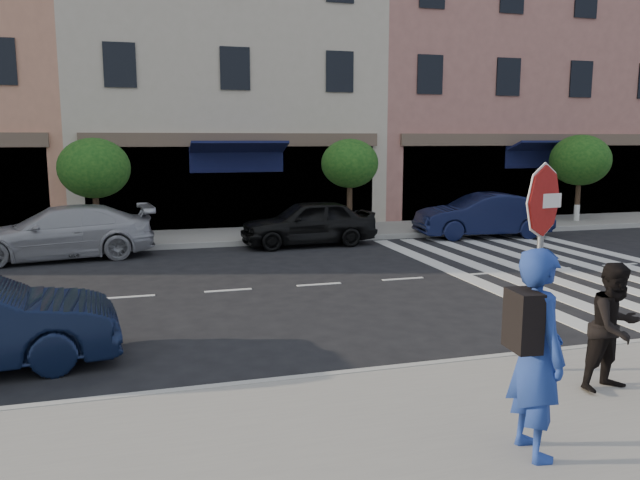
{
  "coord_description": "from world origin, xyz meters",
  "views": [
    {
      "loc": [
        -3.67,
        -8.89,
        3.16
      ],
      "look_at": [
        -0.66,
        1.6,
        1.4
      ],
      "focal_mm": 35.0,
      "sensor_mm": 36.0,
      "label": 1
    }
  ],
  "objects_px": {
    "stop_sign": "(542,223)",
    "walker": "(615,327)",
    "car_far_right": "(483,215)",
    "photographer": "(537,353)",
    "car_far_mid": "(308,222)",
    "car_far_left": "(60,233)"
  },
  "relations": [
    {
      "from": "stop_sign",
      "to": "walker",
      "type": "bearing_deg",
      "value": -65.2
    },
    {
      "from": "stop_sign",
      "to": "car_far_left",
      "type": "bearing_deg",
      "value": 113.98
    },
    {
      "from": "photographer",
      "to": "car_far_right",
      "type": "bearing_deg",
      "value": -23.58
    },
    {
      "from": "stop_sign",
      "to": "car_far_right",
      "type": "relative_size",
      "value": 0.63
    },
    {
      "from": "car_far_mid",
      "to": "walker",
      "type": "bearing_deg",
      "value": 0.38
    },
    {
      "from": "photographer",
      "to": "walker",
      "type": "bearing_deg",
      "value": -54.62
    },
    {
      "from": "car_far_left",
      "to": "car_far_mid",
      "type": "distance_m",
      "value": 6.94
    },
    {
      "from": "walker",
      "to": "car_far_right",
      "type": "distance_m",
      "value": 13.07
    },
    {
      "from": "stop_sign",
      "to": "car_far_mid",
      "type": "xyz_separation_m",
      "value": [
        -0.1,
        11.23,
        -1.43
      ]
    },
    {
      "from": "photographer",
      "to": "car_far_mid",
      "type": "xyz_separation_m",
      "value": [
        1.23,
        13.11,
        -0.47
      ]
    },
    {
      "from": "walker",
      "to": "car_far_right",
      "type": "xyz_separation_m",
      "value": [
        5.26,
        11.97,
        -0.22
      ]
    },
    {
      "from": "car_far_left",
      "to": "car_far_mid",
      "type": "xyz_separation_m",
      "value": [
        6.93,
        0.28,
        -0.01
      ]
    },
    {
      "from": "walker",
      "to": "car_far_mid",
      "type": "bearing_deg",
      "value": 82.82
    },
    {
      "from": "car_far_right",
      "to": "stop_sign",
      "type": "bearing_deg",
      "value": -20.57
    },
    {
      "from": "walker",
      "to": "car_far_mid",
      "type": "distance_m",
      "value": 12.04
    },
    {
      "from": "photographer",
      "to": "car_far_left",
      "type": "distance_m",
      "value": 14.05
    },
    {
      "from": "photographer",
      "to": "walker",
      "type": "xyz_separation_m",
      "value": [
        1.86,
        1.09,
        -0.23
      ]
    },
    {
      "from": "walker",
      "to": "car_far_left",
      "type": "height_order",
      "value": "walker"
    },
    {
      "from": "walker",
      "to": "car_far_right",
      "type": "bearing_deg",
      "value": 56.12
    },
    {
      "from": "photographer",
      "to": "car_far_left",
      "type": "height_order",
      "value": "photographer"
    },
    {
      "from": "stop_sign",
      "to": "car_far_right",
      "type": "bearing_deg",
      "value": 53.91
    },
    {
      "from": "stop_sign",
      "to": "walker",
      "type": "xyz_separation_m",
      "value": [
        0.52,
        -0.79,
        -1.18
      ]
    }
  ]
}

